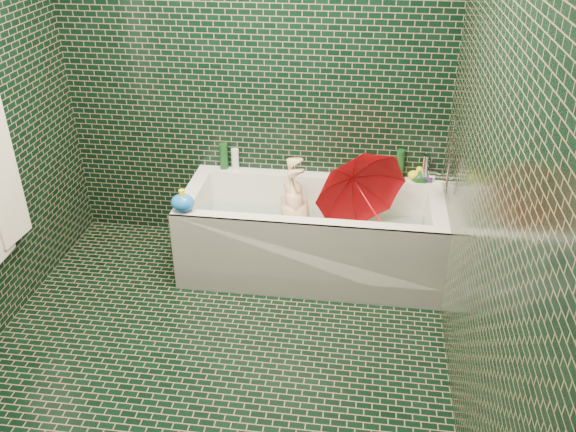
# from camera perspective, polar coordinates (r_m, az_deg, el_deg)

# --- Properties ---
(floor) EXTENTS (2.80, 2.80, 0.00)m
(floor) POSITION_cam_1_polar(r_m,az_deg,el_deg) (3.52, -7.18, -13.48)
(floor) COLOR black
(floor) RESTS_ON ground
(wall_back) EXTENTS (2.80, 0.00, 2.80)m
(wall_back) POSITION_cam_1_polar(r_m,az_deg,el_deg) (4.10, -3.37, 13.40)
(wall_back) COLOR black
(wall_back) RESTS_ON floor
(wall_front) EXTENTS (2.80, 0.00, 2.80)m
(wall_front) POSITION_cam_1_polar(r_m,az_deg,el_deg) (1.74, -21.54, -13.84)
(wall_front) COLOR black
(wall_front) RESTS_ON floor
(wall_right) EXTENTS (0.00, 2.80, 2.80)m
(wall_right) POSITION_cam_1_polar(r_m,az_deg,el_deg) (2.77, 18.16, 3.72)
(wall_right) COLOR black
(wall_right) RESTS_ON floor
(bathtub) EXTENTS (1.70, 0.75, 0.55)m
(bathtub) POSITION_cam_1_polar(r_m,az_deg,el_deg) (4.11, 2.19, -2.43)
(bathtub) COLOR white
(bathtub) RESTS_ON floor
(bath_mat) EXTENTS (1.35, 0.47, 0.01)m
(bath_mat) POSITION_cam_1_polar(r_m,az_deg,el_deg) (4.16, 2.20, -2.96)
(bath_mat) COLOR green
(bath_mat) RESTS_ON bathtub
(water) EXTENTS (1.48, 0.53, 0.00)m
(water) POSITION_cam_1_polar(r_m,az_deg,el_deg) (4.08, 2.24, -1.25)
(water) COLOR silver
(water) RESTS_ON bathtub
(faucet) EXTENTS (0.18, 0.19, 0.55)m
(faucet) POSITION_cam_1_polar(r_m,az_deg,el_deg) (3.87, 14.47, 3.89)
(faucet) COLOR silver
(faucet) RESTS_ON wall_right
(child) EXTENTS (0.98, 0.42, 0.31)m
(child) POSITION_cam_1_polar(r_m,az_deg,el_deg) (4.06, 1.10, -1.25)
(child) COLOR #E3B78E
(child) RESTS_ON bathtub
(umbrella) EXTENTS (0.91, 0.89, 0.84)m
(umbrella) POSITION_cam_1_polar(r_m,az_deg,el_deg) (3.85, 7.39, 1.43)
(umbrella) COLOR red
(umbrella) RESTS_ON bathtub
(soap_bottle_a) EXTENTS (0.11, 0.11, 0.24)m
(soap_bottle_a) POSITION_cam_1_polar(r_m,az_deg,el_deg) (4.25, 13.55, 3.06)
(soap_bottle_a) COLOR white
(soap_bottle_a) RESTS_ON bathtub
(soap_bottle_b) EXTENTS (0.10, 0.10, 0.20)m
(soap_bottle_b) POSITION_cam_1_polar(r_m,az_deg,el_deg) (4.23, 12.73, 3.04)
(soap_bottle_b) COLOR #481E71
(soap_bottle_b) RESTS_ON bathtub
(soap_bottle_c) EXTENTS (0.13, 0.13, 0.16)m
(soap_bottle_c) POSITION_cam_1_polar(r_m,az_deg,el_deg) (4.22, 12.34, 3.01)
(soap_bottle_c) COLOR #124118
(soap_bottle_c) RESTS_ON bathtub
(bottle_right_tall) EXTENTS (0.07, 0.07, 0.21)m
(bottle_right_tall) POSITION_cam_1_polar(r_m,az_deg,el_deg) (4.21, 10.42, 4.76)
(bottle_right_tall) COLOR #124118
(bottle_right_tall) RESTS_ON bathtub
(bottle_right_pump) EXTENTS (0.06, 0.06, 0.19)m
(bottle_right_pump) POSITION_cam_1_polar(r_m,az_deg,el_deg) (4.21, 12.74, 4.37)
(bottle_right_pump) COLOR silver
(bottle_right_pump) RESTS_ON bathtub
(bottle_left_tall) EXTENTS (0.08, 0.08, 0.18)m
(bottle_left_tall) POSITION_cam_1_polar(r_m,az_deg,el_deg) (4.33, -6.02, 5.59)
(bottle_left_tall) COLOR #124118
(bottle_left_tall) RESTS_ON bathtub
(bottle_left_short) EXTENTS (0.06, 0.06, 0.15)m
(bottle_left_short) POSITION_cam_1_polar(r_m,az_deg,el_deg) (4.32, -4.97, 5.33)
(bottle_left_short) COLOR white
(bottle_left_short) RESTS_ON bathtub
(rubber_duck) EXTENTS (0.12, 0.09, 0.09)m
(rubber_duck) POSITION_cam_1_polar(r_m,az_deg,el_deg) (4.25, 11.81, 3.88)
(rubber_duck) COLOR yellow
(rubber_duck) RESTS_ON bathtub
(bath_toy) EXTENTS (0.16, 0.14, 0.14)m
(bath_toy) POSITION_cam_1_polar(r_m,az_deg,el_deg) (3.80, -9.83, 1.26)
(bath_toy) COLOR blue
(bath_toy) RESTS_ON bathtub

